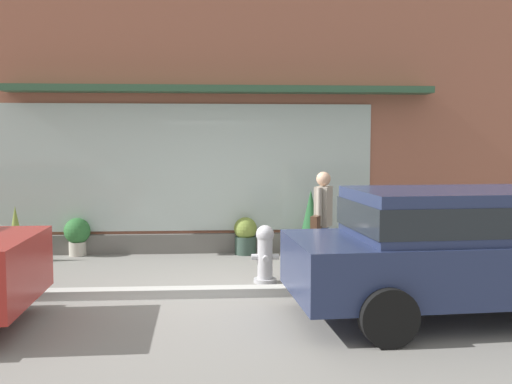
{
  "coord_description": "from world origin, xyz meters",
  "views": [
    {
      "loc": [
        -0.11,
        -7.99,
        2.05
      ],
      "look_at": [
        0.51,
        1.2,
        1.28
      ],
      "focal_mm": 41.53,
      "sensor_mm": 36.0,
      "label": 1
    }
  ],
  "objects_px": {
    "fire_hydrant": "(265,253)",
    "potted_plant_corner_tall": "(311,224)",
    "potted_plant_doorstep": "(77,234)",
    "pedestrian_with_handbag": "(323,217)",
    "potted_plant_window_left": "(245,235)",
    "parked_car_navy": "(463,245)",
    "potted_plant_trailing_edge": "(16,235)"
  },
  "relations": [
    {
      "from": "fire_hydrant",
      "to": "pedestrian_with_handbag",
      "type": "height_order",
      "value": "pedestrian_with_handbag"
    },
    {
      "from": "fire_hydrant",
      "to": "potted_plant_window_left",
      "type": "distance_m",
      "value": 2.25
    },
    {
      "from": "potted_plant_window_left",
      "to": "parked_car_navy",
      "type": "bearing_deg",
      "value": -60.35
    },
    {
      "from": "potted_plant_window_left",
      "to": "potted_plant_trailing_edge",
      "type": "bearing_deg",
      "value": -174.32
    },
    {
      "from": "potted_plant_doorstep",
      "to": "potted_plant_corner_tall",
      "type": "relative_size",
      "value": 0.57
    },
    {
      "from": "pedestrian_with_handbag",
      "to": "potted_plant_doorstep",
      "type": "xyz_separation_m",
      "value": [
        -4.12,
        2.14,
        -0.55
      ]
    },
    {
      "from": "pedestrian_with_handbag",
      "to": "potted_plant_corner_tall",
      "type": "xyz_separation_m",
      "value": [
        0.09,
        1.7,
        -0.35
      ]
    },
    {
      "from": "potted_plant_doorstep",
      "to": "potted_plant_window_left",
      "type": "relative_size",
      "value": 1.0
    },
    {
      "from": "parked_car_navy",
      "to": "potted_plant_trailing_edge",
      "type": "xyz_separation_m",
      "value": [
        -6.33,
        3.72,
        -0.39
      ]
    },
    {
      "from": "fire_hydrant",
      "to": "pedestrian_with_handbag",
      "type": "relative_size",
      "value": 0.52
    },
    {
      "from": "potted_plant_trailing_edge",
      "to": "potted_plant_corner_tall",
      "type": "relative_size",
      "value": 0.8
    },
    {
      "from": "potted_plant_window_left",
      "to": "potted_plant_corner_tall",
      "type": "xyz_separation_m",
      "value": [
        1.15,
        -0.36,
        0.24
      ]
    },
    {
      "from": "potted_plant_window_left",
      "to": "potted_plant_corner_tall",
      "type": "distance_m",
      "value": 1.23
    },
    {
      "from": "fire_hydrant",
      "to": "potted_plant_corner_tall",
      "type": "distance_m",
      "value": 2.12
    },
    {
      "from": "pedestrian_with_handbag",
      "to": "potted_plant_corner_tall",
      "type": "bearing_deg",
      "value": -156.38
    },
    {
      "from": "fire_hydrant",
      "to": "potted_plant_trailing_edge",
      "type": "bearing_deg",
      "value": 156.16
    },
    {
      "from": "fire_hydrant",
      "to": "pedestrian_with_handbag",
      "type": "bearing_deg",
      "value": 11.49
    },
    {
      "from": "parked_car_navy",
      "to": "potted_plant_window_left",
      "type": "distance_m",
      "value": 4.76
    },
    {
      "from": "pedestrian_with_handbag",
      "to": "parked_car_navy",
      "type": "relative_size",
      "value": 0.38
    },
    {
      "from": "potted_plant_trailing_edge",
      "to": "potted_plant_window_left",
      "type": "relative_size",
      "value": 1.41
    },
    {
      "from": "parked_car_navy",
      "to": "potted_plant_doorstep",
      "type": "relative_size",
      "value": 6.26
    },
    {
      "from": "fire_hydrant",
      "to": "potted_plant_window_left",
      "type": "height_order",
      "value": "fire_hydrant"
    },
    {
      "from": "potted_plant_doorstep",
      "to": "potted_plant_trailing_edge",
      "type": "distance_m",
      "value": 1.05
    },
    {
      "from": "potted_plant_window_left",
      "to": "pedestrian_with_handbag",
      "type": "bearing_deg",
      "value": -62.82
    },
    {
      "from": "pedestrian_with_handbag",
      "to": "potted_plant_doorstep",
      "type": "height_order",
      "value": "pedestrian_with_handbag"
    },
    {
      "from": "pedestrian_with_handbag",
      "to": "parked_car_navy",
      "type": "height_order",
      "value": "pedestrian_with_handbag"
    },
    {
      "from": "potted_plant_doorstep",
      "to": "potted_plant_trailing_edge",
      "type": "bearing_deg",
      "value": -152.99
    },
    {
      "from": "fire_hydrant",
      "to": "potted_plant_trailing_edge",
      "type": "relative_size",
      "value": 0.88
    },
    {
      "from": "potted_plant_doorstep",
      "to": "potted_plant_window_left",
      "type": "height_order",
      "value": "potted_plant_doorstep"
    },
    {
      "from": "parked_car_navy",
      "to": "potted_plant_corner_tall",
      "type": "distance_m",
      "value": 3.95
    },
    {
      "from": "potted_plant_window_left",
      "to": "potted_plant_corner_tall",
      "type": "height_order",
      "value": "potted_plant_corner_tall"
    },
    {
      "from": "potted_plant_trailing_edge",
      "to": "pedestrian_with_handbag",
      "type": "bearing_deg",
      "value": -18.24
    }
  ]
}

